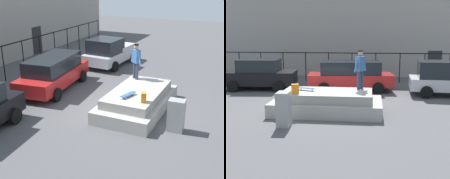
% 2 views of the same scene
% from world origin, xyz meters
% --- Properties ---
extents(ground_plane, '(60.00, 60.00, 0.00)m').
position_xyz_m(ground_plane, '(0.00, 0.00, 0.00)').
color(ground_plane, '#4C4C4F').
extents(concrete_ledge, '(4.54, 2.40, 0.91)m').
position_xyz_m(concrete_ledge, '(0.31, -0.40, 0.41)').
color(concrete_ledge, '#9E9B93').
rests_on(concrete_ledge, ground_plane).
extents(skateboarder, '(0.55, 0.72, 1.67)m').
position_xyz_m(skateboarder, '(1.65, 0.22, 1.86)').
color(skateboarder, '#2D334C').
rests_on(skateboarder, concrete_ledge).
extents(skateboard, '(0.86, 0.43, 0.12)m').
position_xyz_m(skateboard, '(-0.61, -0.34, 1.01)').
color(skateboard, '#264C8C').
rests_on(skateboard, concrete_ledge).
extents(backpack, '(0.33, 0.29, 0.39)m').
position_xyz_m(backpack, '(-0.87, -1.07, 1.11)').
color(backpack, orange).
rests_on(backpack, concrete_ledge).
extents(car_black_sedan_near, '(4.35, 2.48, 1.78)m').
position_xyz_m(car_black_sedan_near, '(-4.43, 4.32, 0.90)').
color(car_black_sedan_near, black).
rests_on(car_black_sedan_near, ground_plane).
extents(car_red_hatchback_mid, '(4.97, 2.49, 1.71)m').
position_xyz_m(car_red_hatchback_mid, '(0.93, 4.41, 0.91)').
color(car_red_hatchback_mid, '#B21E1E').
rests_on(car_red_hatchback_mid, ground_plane).
extents(car_silver_pickup_far, '(4.37, 2.38, 1.82)m').
position_xyz_m(car_silver_pickup_far, '(6.17, 3.72, 0.90)').
color(car_silver_pickup_far, '#B7B7BC').
rests_on(car_silver_pickup_far, ground_plane).
extents(utility_box, '(0.46, 0.61, 1.25)m').
position_xyz_m(utility_box, '(-0.95, -2.39, 0.62)').
color(utility_box, gray).
rests_on(utility_box, ground_plane).
extents(fence_row, '(24.06, 0.06, 1.99)m').
position_xyz_m(fence_row, '(-0.00, 7.62, 1.31)').
color(fence_row, black).
rests_on(fence_row, ground_plane).
extents(warehouse_building, '(34.34, 7.30, 6.82)m').
position_xyz_m(warehouse_building, '(0.00, 13.48, 3.42)').
color(warehouse_building, gray).
rests_on(warehouse_building, ground_plane).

